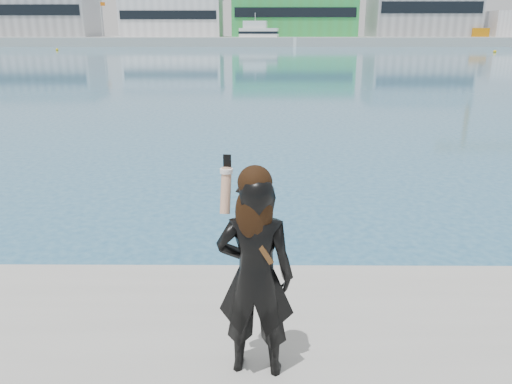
% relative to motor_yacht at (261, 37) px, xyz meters
% --- Properties ---
extents(far_quay, '(320.00, 40.00, 2.00)m').
position_rel_motor_yacht_xyz_m(far_quay, '(0.10, 16.92, -1.02)').
color(far_quay, '#9E9E99').
rests_on(far_quay, ground).
extents(warehouse_grey_left, '(26.52, 16.36, 11.50)m').
position_rel_motor_yacht_xyz_m(warehouse_grey_left, '(-54.90, 14.90, 5.74)').
color(warehouse_grey_left, gray).
rests_on(warehouse_grey_left, far_quay).
extents(warehouse_white, '(24.48, 15.35, 9.50)m').
position_rel_motor_yacht_xyz_m(warehouse_white, '(-21.90, 14.90, 4.74)').
color(warehouse_white, silver).
rests_on(warehouse_white, far_quay).
extents(warehouse_green, '(30.60, 16.36, 10.50)m').
position_rel_motor_yacht_xyz_m(warehouse_green, '(8.10, 14.90, 5.24)').
color(warehouse_green, green).
rests_on(warehouse_green, far_quay).
extents(warehouse_grey_right, '(25.50, 15.35, 12.50)m').
position_rel_motor_yacht_xyz_m(warehouse_grey_right, '(40.10, 14.90, 6.24)').
color(warehouse_grey_right, gray).
rests_on(warehouse_grey_right, far_quay).
extents(flagpole_left, '(1.28, 0.16, 8.00)m').
position_rel_motor_yacht_xyz_m(flagpole_left, '(-37.81, 7.92, 4.51)').
color(flagpole_left, silver).
rests_on(flagpole_left, far_quay).
extents(flagpole_right, '(1.28, 0.16, 8.00)m').
position_rel_motor_yacht_xyz_m(flagpole_right, '(22.19, 7.92, 4.51)').
color(flagpole_right, silver).
rests_on(flagpole_right, far_quay).
extents(motor_yacht, '(15.84, 6.23, 7.20)m').
position_rel_motor_yacht_xyz_m(motor_yacht, '(0.00, 0.00, 0.00)').
color(motor_yacht, white).
rests_on(motor_yacht, ground).
extents(buoy_near, '(0.50, 0.50, 0.50)m').
position_rel_motor_yacht_xyz_m(buoy_near, '(37.63, -33.51, -2.02)').
color(buoy_near, yellow).
rests_on(buoy_near, ground).
extents(buoy_far, '(0.50, 0.50, 0.50)m').
position_rel_motor_yacht_xyz_m(buoy_far, '(-36.27, -25.32, -2.02)').
color(buoy_far, yellow).
rests_on(buoy_far, ground).
extents(woman, '(0.60, 0.43, 1.62)m').
position_rel_motor_yacht_xyz_m(woman, '(-0.31, -113.84, -0.40)').
color(woman, black).
rests_on(woman, near_quay).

